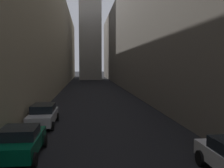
# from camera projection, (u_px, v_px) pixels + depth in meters

# --- Properties ---
(ground_plane) EXTENTS (264.00, 264.00, 0.00)m
(ground_plane) POSITION_uv_depth(u_px,v_px,m) (94.00, 92.00, 41.61)
(ground_plane) COLOR black
(building_block_left) EXTENTS (12.24, 108.00, 18.31)m
(building_block_left) POSITION_uv_depth(u_px,v_px,m) (22.00, 35.00, 41.74)
(building_block_left) COLOR gray
(building_block_left) RESTS_ON ground
(building_block_right) EXTENTS (15.77, 108.00, 19.40)m
(building_block_right) POSITION_uv_depth(u_px,v_px,m) (171.00, 34.00, 44.23)
(building_block_right) COLOR #60594F
(building_block_right) RESTS_ON ground
(parked_car_left_third) EXTENTS (1.95, 4.02, 1.46)m
(parked_car_left_third) POSITION_uv_depth(u_px,v_px,m) (21.00, 141.00, 11.99)
(parked_car_left_third) COLOR #05472D
(parked_car_left_third) RESTS_ON ground
(parked_car_left_far) EXTENTS (1.87, 4.56, 1.51)m
(parked_car_left_far) POSITION_uv_depth(u_px,v_px,m) (43.00, 115.00, 18.33)
(parked_car_left_far) COLOR #B7B7BC
(parked_car_left_far) RESTS_ON ground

